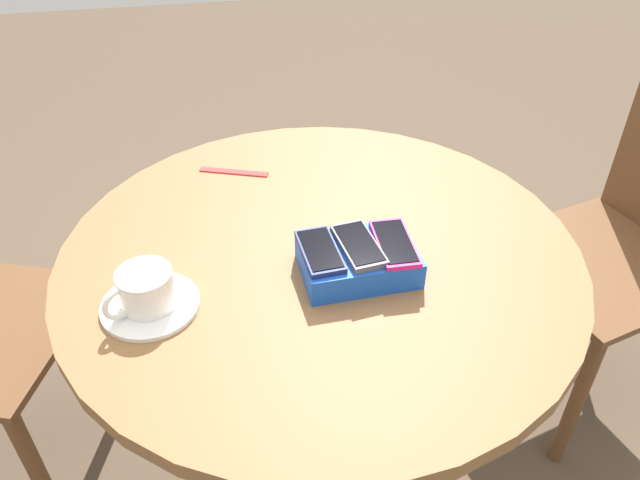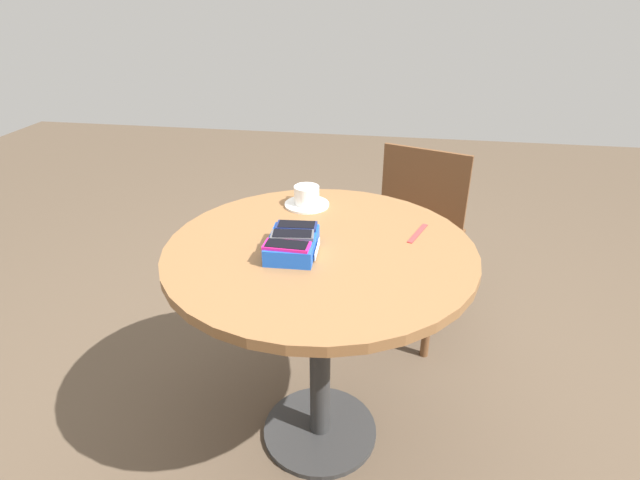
# 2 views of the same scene
# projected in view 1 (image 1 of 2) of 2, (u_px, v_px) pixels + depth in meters

# --- Properties ---
(round_table) EXTENTS (0.92, 0.92, 0.77)m
(round_table) POSITION_uv_depth(u_px,v_px,m) (320.00, 304.00, 1.18)
(round_table) COLOR #2D2D2D
(round_table) RESTS_ON ground_plane
(phone_box) EXTENTS (0.19, 0.14, 0.05)m
(phone_box) POSITION_uv_depth(u_px,v_px,m) (358.00, 260.00, 1.03)
(phone_box) COLOR blue
(phone_box) RESTS_ON round_table
(phone_magenta) EXTENTS (0.06, 0.13, 0.01)m
(phone_magenta) POSITION_uv_depth(u_px,v_px,m) (395.00, 243.00, 1.02)
(phone_magenta) COLOR #D11975
(phone_magenta) RESTS_ON phone_box
(phone_gray) EXTENTS (0.07, 0.13, 0.01)m
(phone_gray) POSITION_uv_depth(u_px,v_px,m) (359.00, 246.00, 1.02)
(phone_gray) COLOR #515156
(phone_gray) RESTS_ON phone_box
(phone_navy) EXTENTS (0.07, 0.12, 0.01)m
(phone_navy) POSITION_uv_depth(u_px,v_px,m) (320.00, 251.00, 1.01)
(phone_navy) COLOR navy
(phone_navy) RESTS_ON phone_box
(saucer) EXTENTS (0.15, 0.15, 0.01)m
(saucer) POSITION_uv_depth(u_px,v_px,m) (150.00, 305.00, 0.98)
(saucer) COLOR white
(saucer) RESTS_ON round_table
(coffee_cup) EXTENTS (0.11, 0.09, 0.06)m
(coffee_cup) POSITION_uv_depth(u_px,v_px,m) (145.00, 289.00, 0.96)
(coffee_cup) COLOR white
(coffee_cup) RESTS_ON saucer
(lanyard_strap) EXTENTS (0.14, 0.06, 0.00)m
(lanyard_strap) POSITION_uv_depth(u_px,v_px,m) (234.00, 172.00, 1.30)
(lanyard_strap) COLOR red
(lanyard_strap) RESTS_ON round_table
(chair_near_window) EXTENTS (0.52, 0.52, 0.93)m
(chair_near_window) POSITION_uv_depth(u_px,v_px,m) (627.00, 245.00, 1.56)
(chair_near_window) COLOR brown
(chair_near_window) RESTS_ON ground_plane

